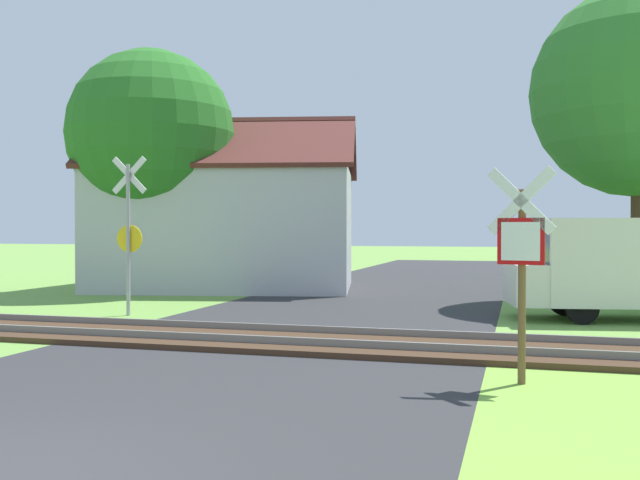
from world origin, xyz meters
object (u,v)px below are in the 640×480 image
at_px(crossing_sign_far, 129,228).
at_px(tree_right, 639,91).
at_px(stop_sign_near, 521,257).
at_px(tree_left, 151,134).
at_px(mail_truck, 632,264).
at_px(house, 228,225).

relative_size(crossing_sign_far, tree_right, 0.43).
bearing_deg(stop_sign_near, crossing_sign_far, -16.82).
bearing_deg(tree_left, tree_right, 0.06).
bearing_deg(crossing_sign_far, stop_sign_near, -32.19).
relative_size(tree_right, mail_truck, 1.66).
distance_m(tree_left, tree_right, 14.55).
bearing_deg(tree_left, mail_truck, -15.31).
height_order(tree_left, mail_truck, tree_left).
bearing_deg(house, tree_right, -19.84).
height_order(stop_sign_near, tree_right, tree_right).
xyz_separation_m(stop_sign_near, tree_right, (3.02, 11.21, 4.06)).
bearing_deg(tree_left, house, 43.13).
distance_m(stop_sign_near, tree_left, 16.43).
bearing_deg(stop_sign_near, mail_truck, -93.62).
relative_size(house, tree_left, 1.25).
bearing_deg(crossing_sign_far, house, 94.63).
relative_size(stop_sign_near, mail_truck, 0.54).
relative_size(house, tree_right, 1.14).
xyz_separation_m(tree_left, tree_right, (14.54, 0.02, 0.60)).
height_order(house, tree_right, tree_right).
height_order(stop_sign_near, tree_left, tree_left).
xyz_separation_m(stop_sign_near, house, (-9.61, 12.98, 0.50)).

